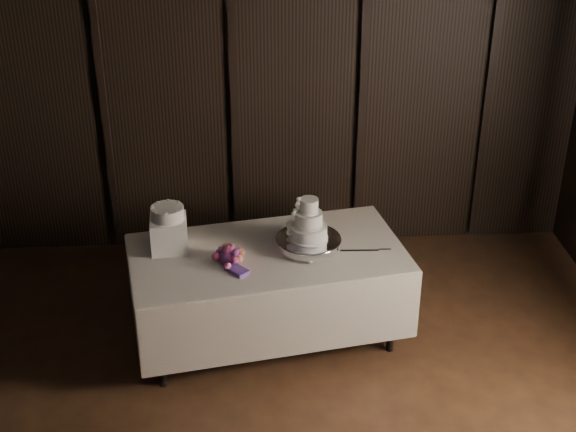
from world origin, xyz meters
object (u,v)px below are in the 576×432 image
Objects in this scene: small_cake at (167,213)px; wedding_cake at (306,224)px; display_table at (268,291)px; cake_stand at (308,244)px; bouquet at (230,256)px; box_pedestal at (169,234)px.

wedding_cake is at bearing -4.45° from small_cake.
cake_stand reaches higher than display_table.
bouquet is 0.50m from box_pedestal.
display_table is 0.85m from box_pedestal.
box_pedestal is 0.17m from small_cake.
bouquet is 1.44× the size of box_pedestal.
small_cake is (-0.00, 0.00, 0.17)m from box_pedestal.
small_cake is at bearing 180.00° from box_pedestal.
cake_stand is 1.86× the size of box_pedestal.
small_cake is (-0.71, 0.08, 0.64)m from display_table.
box_pedestal is at bearing 176.41° from cake_stand.
bouquet is (-0.57, -0.17, 0.01)m from cake_stand.
wedding_cake reaches higher than bouquet.
small_cake is (-0.44, 0.23, 0.24)m from bouquet.
display_table is 5.73× the size of bouquet.
wedding_cake is at bearing -4.45° from box_pedestal.
bouquet is 1.58× the size of small_cake.
cake_stand is 1.04m from small_cake.
wedding_cake reaches higher than small_cake.
small_cake reaches higher than box_pedestal.
box_pedestal is (-0.99, 0.08, -0.09)m from wedding_cake.
box_pedestal reaches higher than bouquet.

